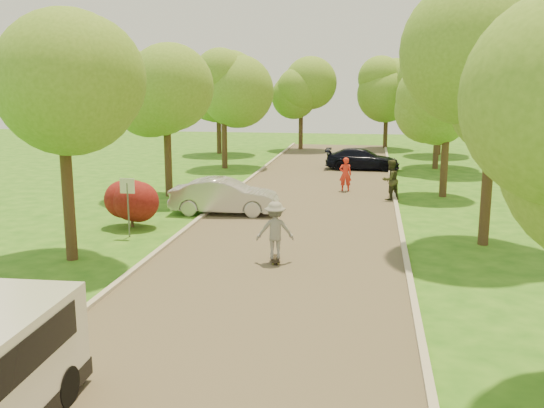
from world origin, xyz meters
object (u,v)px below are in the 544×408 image
Objects in this scene: silver_sedan at (225,196)px; longboard at (275,259)px; skateboarder at (275,230)px; dark_sedan at (362,159)px; person_striped at (345,174)px; street_sign at (128,195)px; person_olive at (390,180)px.

silver_sedan is 4.78× the size of longboard.
dark_sedan is at bearing -108.42° from skateboarder.
street_sign is at bearing 47.72° from person_striped.
person_olive is at bearing 130.37° from person_striped.
longboard is at bearing -156.80° from silver_sedan.
silver_sedan is at bearing 159.11° from dark_sedan.
longboard is at bearing 75.08° from person_striped.
skateboarder is (-2.34, -21.00, 0.34)m from dark_sedan.
person_striped is 0.91× the size of person_olive.
longboard is (3.26, -6.68, -0.66)m from silver_sedan.
silver_sedan is 2.62× the size of person_striped.
dark_sedan is at bearing 66.66° from street_sign.
silver_sedan is at bearing -9.55° from person_olive.
skateboarder is (3.26, -6.68, 0.27)m from silver_sedan.
silver_sedan is at bearing -76.06° from longboard.
dark_sedan is 8.06m from person_striped.
dark_sedan is 2.68× the size of person_striped.
street_sign is 1.12× the size of person_olive.
skateboarder is at bearing 78.84° from longboard.
dark_sedan is (8.10, 18.78, -0.88)m from street_sign.
street_sign reaches higher than skateboarder.
silver_sedan is 7.44m from skateboarder.
person_striped reaches higher than longboard.
street_sign is 2.25× the size of longboard.
street_sign is 6.20m from skateboarder.
dark_sedan is (5.60, 14.32, -0.08)m from silver_sedan.
skateboarder reaches higher than person_striped.
person_striped is at bearing -109.14° from longboard.
street_sign is 6.34m from longboard.
person_olive is at bearing -171.02° from dark_sedan.
person_olive reaches higher than silver_sedan.
longboard is 0.53× the size of skateboarder.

